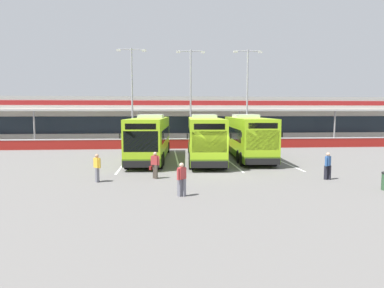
{
  "coord_description": "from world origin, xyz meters",
  "views": [
    {
      "loc": [
        -3.12,
        -22.13,
        4.05
      ],
      "look_at": [
        -1.07,
        3.0,
        1.6
      ],
      "focal_mm": 31.48,
      "sensor_mm": 36.0,
      "label": 1
    }
  ],
  "objects_px": {
    "pedestrian_in_dark_coat": "(182,178)",
    "pedestrian_near_bin": "(328,165)",
    "lamp_post_east": "(247,92)",
    "pedestrian_with_handbag": "(155,164)",
    "lamp_post_west": "(132,91)",
    "lamp_post_centre": "(191,92)",
    "coach_bus_left_centre": "(204,139)",
    "coach_bus_leftmost": "(150,138)",
    "pedestrian_child": "(97,167)",
    "coach_bus_centre": "(247,137)"
  },
  "relations": [
    {
      "from": "pedestrian_in_dark_coat",
      "to": "pedestrian_near_bin",
      "type": "height_order",
      "value": "same"
    },
    {
      "from": "lamp_post_east",
      "to": "pedestrian_with_handbag",
      "type": "bearing_deg",
      "value": -119.24
    },
    {
      "from": "lamp_post_west",
      "to": "lamp_post_centre",
      "type": "distance_m",
      "value": 6.62
    },
    {
      "from": "lamp_post_centre",
      "to": "lamp_post_east",
      "type": "relative_size",
      "value": 1.0
    },
    {
      "from": "pedestrian_in_dark_coat",
      "to": "coach_bus_left_centre",
      "type": "bearing_deg",
      "value": 78.2
    },
    {
      "from": "pedestrian_with_handbag",
      "to": "lamp_post_west",
      "type": "relative_size",
      "value": 0.15
    },
    {
      "from": "coach_bus_left_centre",
      "to": "pedestrian_with_handbag",
      "type": "bearing_deg",
      "value": -117.01
    },
    {
      "from": "pedestrian_in_dark_coat",
      "to": "lamp_post_east",
      "type": "xyz_separation_m",
      "value": [
        8.66,
        22.38,
        5.42
      ]
    },
    {
      "from": "coach_bus_leftmost",
      "to": "pedestrian_near_bin",
      "type": "xyz_separation_m",
      "value": [
        10.85,
        -9.38,
        -0.91
      ]
    },
    {
      "from": "pedestrian_child",
      "to": "pedestrian_near_bin",
      "type": "distance_m",
      "value": 13.54
    },
    {
      "from": "coach_bus_centre",
      "to": "pedestrian_child",
      "type": "height_order",
      "value": "coach_bus_centre"
    },
    {
      "from": "coach_bus_leftmost",
      "to": "coach_bus_centre",
      "type": "relative_size",
      "value": 1.0
    },
    {
      "from": "coach_bus_left_centre",
      "to": "pedestrian_with_handbag",
      "type": "height_order",
      "value": "coach_bus_left_centre"
    },
    {
      "from": "coach_bus_leftmost",
      "to": "pedestrian_in_dark_coat",
      "type": "distance_m",
      "value": 12.83
    },
    {
      "from": "coach_bus_left_centre",
      "to": "pedestrian_child",
      "type": "relative_size",
      "value": 7.58
    },
    {
      "from": "coach_bus_left_centre",
      "to": "coach_bus_centre",
      "type": "bearing_deg",
      "value": 14.83
    },
    {
      "from": "coach_bus_leftmost",
      "to": "pedestrian_with_handbag",
      "type": "xyz_separation_m",
      "value": [
        0.6,
        -8.22,
        -0.93
      ]
    },
    {
      "from": "pedestrian_near_bin",
      "to": "lamp_post_east",
      "type": "bearing_deg",
      "value": 90.6
    },
    {
      "from": "coach_bus_leftmost",
      "to": "pedestrian_with_handbag",
      "type": "height_order",
      "value": "coach_bus_leftmost"
    },
    {
      "from": "pedestrian_in_dark_coat",
      "to": "lamp_post_centre",
      "type": "xyz_separation_m",
      "value": [
        2.22,
        23.03,
        5.42
      ]
    },
    {
      "from": "coach_bus_leftmost",
      "to": "lamp_post_east",
      "type": "bearing_deg",
      "value": 42.43
    },
    {
      "from": "coach_bus_leftmost",
      "to": "pedestrian_child",
      "type": "relative_size",
      "value": 7.58
    },
    {
      "from": "pedestrian_near_bin",
      "to": "lamp_post_west",
      "type": "height_order",
      "value": "lamp_post_west"
    },
    {
      "from": "coach_bus_centre",
      "to": "pedestrian_child",
      "type": "relative_size",
      "value": 7.58
    },
    {
      "from": "coach_bus_centre",
      "to": "pedestrian_near_bin",
      "type": "distance_m",
      "value": 10.23
    },
    {
      "from": "coach_bus_left_centre",
      "to": "coach_bus_centre",
      "type": "relative_size",
      "value": 1.0
    },
    {
      "from": "coach_bus_left_centre",
      "to": "lamp_post_centre",
      "type": "xyz_separation_m",
      "value": [
        -0.31,
        10.91,
        4.5
      ]
    },
    {
      "from": "coach_bus_centre",
      "to": "lamp_post_centre",
      "type": "height_order",
      "value": "lamp_post_centre"
    },
    {
      "from": "coach_bus_left_centre",
      "to": "coach_bus_leftmost",
      "type": "bearing_deg",
      "value": 173.38
    },
    {
      "from": "pedestrian_with_handbag",
      "to": "pedestrian_near_bin",
      "type": "distance_m",
      "value": 10.32
    },
    {
      "from": "coach_bus_centre",
      "to": "pedestrian_in_dark_coat",
      "type": "xyz_separation_m",
      "value": [
        -6.43,
        -13.15,
        -0.91
      ]
    },
    {
      "from": "coach_bus_leftmost",
      "to": "coach_bus_left_centre",
      "type": "xyz_separation_m",
      "value": [
        4.52,
        -0.52,
        0.0
      ]
    },
    {
      "from": "lamp_post_west",
      "to": "pedestrian_near_bin",
      "type": "bearing_deg",
      "value": -55.51
    },
    {
      "from": "pedestrian_near_bin",
      "to": "lamp_post_east",
      "type": "xyz_separation_m",
      "value": [
        -0.2,
        19.12,
        5.42
      ]
    },
    {
      "from": "coach_bus_left_centre",
      "to": "pedestrian_with_handbag",
      "type": "distance_m",
      "value": 8.69
    },
    {
      "from": "lamp_post_centre",
      "to": "lamp_post_east",
      "type": "height_order",
      "value": "same"
    },
    {
      "from": "lamp_post_west",
      "to": "lamp_post_east",
      "type": "height_order",
      "value": "same"
    },
    {
      "from": "coach_bus_centre",
      "to": "pedestrian_near_bin",
      "type": "bearing_deg",
      "value": -76.18
    },
    {
      "from": "pedestrian_with_handbag",
      "to": "pedestrian_child",
      "type": "xyz_separation_m",
      "value": [
        -3.28,
        -0.73,
        0.02
      ]
    },
    {
      "from": "coach_bus_left_centre",
      "to": "pedestrian_in_dark_coat",
      "type": "xyz_separation_m",
      "value": [
        -2.53,
        -12.12,
        -0.91
      ]
    },
    {
      "from": "lamp_post_west",
      "to": "pedestrian_in_dark_coat",
      "type": "bearing_deg",
      "value": -79.0
    },
    {
      "from": "coach_bus_left_centre",
      "to": "lamp_post_east",
      "type": "relative_size",
      "value": 1.12
    },
    {
      "from": "coach_bus_left_centre",
      "to": "pedestrian_near_bin",
      "type": "height_order",
      "value": "coach_bus_left_centre"
    },
    {
      "from": "pedestrian_with_handbag",
      "to": "lamp_post_west",
      "type": "bearing_deg",
      "value": 99.36
    },
    {
      "from": "lamp_post_centre",
      "to": "coach_bus_centre",
      "type": "bearing_deg",
      "value": -66.94
    },
    {
      "from": "pedestrian_with_handbag",
      "to": "pedestrian_near_bin",
      "type": "bearing_deg",
      "value": -6.45
    },
    {
      "from": "pedestrian_in_dark_coat",
      "to": "pedestrian_child",
      "type": "distance_m",
      "value": 5.95
    },
    {
      "from": "lamp_post_west",
      "to": "lamp_post_east",
      "type": "distance_m",
      "value": 13.05
    },
    {
      "from": "coach_bus_leftmost",
      "to": "lamp_post_east",
      "type": "relative_size",
      "value": 1.12
    },
    {
      "from": "pedestrian_near_bin",
      "to": "lamp_post_west",
      "type": "relative_size",
      "value": 0.15
    }
  ]
}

